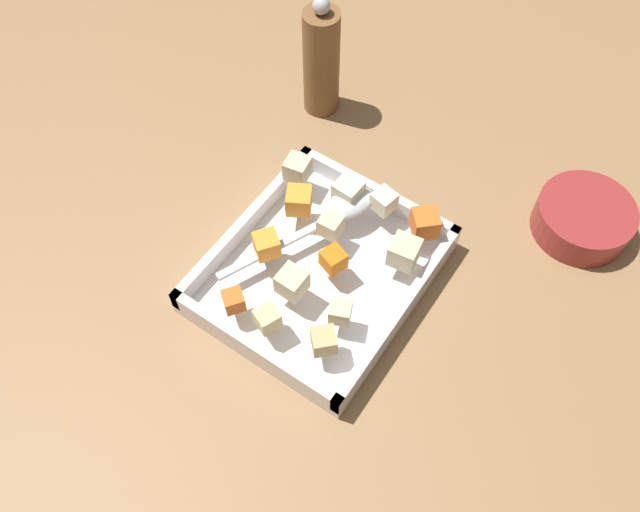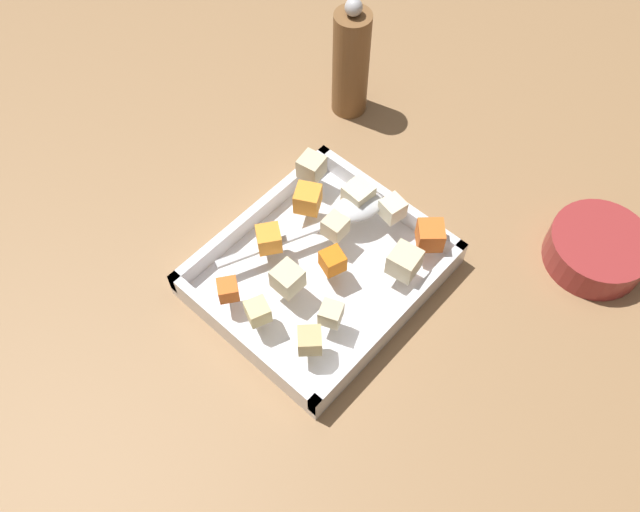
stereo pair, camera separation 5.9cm
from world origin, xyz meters
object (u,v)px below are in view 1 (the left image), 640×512
serving_spoon (343,209)px  small_prep_bowl (583,218)px  baking_dish (320,273)px  pepper_mill (321,61)px

serving_spoon → small_prep_bowl: bearing=149.1°
small_prep_bowl → baking_dish: bearing=-43.1°
pepper_mill → serving_spoon: bearing=41.1°
small_prep_bowl → pepper_mill: bearing=-89.1°
baking_dish → small_prep_bowl: small_prep_bowl is taller
baking_dish → small_prep_bowl: (-0.26, 0.24, 0.01)m
serving_spoon → small_prep_bowl: serving_spoon is taller
pepper_mill → small_prep_bowl: pepper_mill is taller
baking_dish → pepper_mill: bearing=-146.0°
baking_dish → serving_spoon: (-0.08, -0.02, 0.04)m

